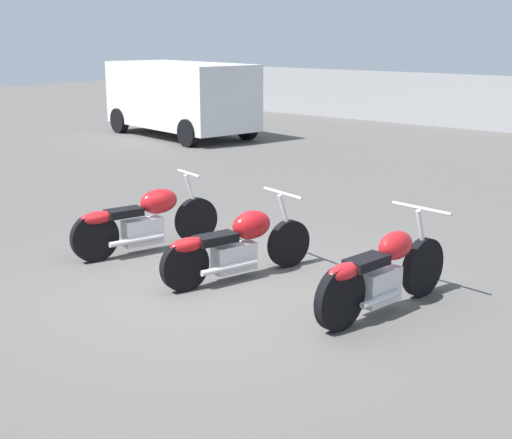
# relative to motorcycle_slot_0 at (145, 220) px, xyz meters

# --- Properties ---
(ground_plane) EXTENTS (60.00, 60.00, 0.00)m
(ground_plane) POSITION_rel_motorcycle_slot_0_xyz_m (1.63, -0.48, -0.43)
(ground_plane) COLOR #514F4C
(motorcycle_slot_0) EXTENTS (0.76, 2.04, 0.99)m
(motorcycle_slot_0) POSITION_rel_motorcycle_slot_0_xyz_m (0.00, 0.00, 0.00)
(motorcycle_slot_0) COLOR black
(motorcycle_slot_0) RESTS_ON ground_plane
(motorcycle_slot_1) EXTENTS (0.83, 2.00, 0.95)m
(motorcycle_slot_1) POSITION_rel_motorcycle_slot_0_xyz_m (1.61, -0.03, -0.02)
(motorcycle_slot_1) COLOR black
(motorcycle_slot_1) RESTS_ON ground_plane
(motorcycle_slot_2) EXTENTS (0.72, 2.01, 1.01)m
(motorcycle_slot_2) POSITION_rel_motorcycle_slot_0_xyz_m (3.43, 0.13, 0.00)
(motorcycle_slot_2) COLOR black
(motorcycle_slot_2) RESTS_ON ground_plane
(parked_van) EXTENTS (4.91, 2.81, 1.99)m
(parked_van) POSITION_rel_motorcycle_slot_0_xyz_m (-7.43, 7.89, 0.69)
(parked_van) COLOR silver
(parked_van) RESTS_ON ground_plane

